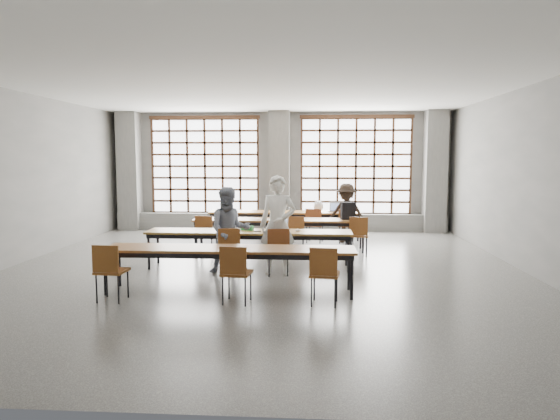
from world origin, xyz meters
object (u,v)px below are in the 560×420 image
object	(u,v)px
laptop_front	(278,227)
chair_back_left	(229,221)
chair_near_mid	(235,268)
mouse	(298,230)
chair_front_left	(229,246)
student_back	(346,213)
laptop_back	(336,209)
green_box	(247,228)
desk_row_c	(249,234)
chair_near_left	(109,267)
student_female	(230,230)
desk_row_d	(229,252)
plastic_bag	(319,206)
chair_near_right	(324,270)
chair_back_mid	(314,222)
red_pouch	(112,268)
backpack	(348,211)
student_male	(278,225)
chair_mid_left	(205,230)
desk_row_b	(279,222)
desk_row_a	(285,214)
chair_mid_centre	(295,231)
chair_front_right	(278,247)
phone	(258,231)

from	to	relation	value
laptop_front	chair_back_left	bearing A→B (deg)	117.29
chair_near_mid	mouse	xyz separation A→B (m)	(0.84, 2.45, 0.21)
chair_front_left	chair_near_mid	distance (m)	1.89
student_back	laptop_back	distance (m)	0.65
student_back	green_box	size ratio (longest dim) A/B	6.02
desk_row_c	chair_near_left	xyz separation A→B (m)	(-1.79, -2.47, -0.13)
chair_near_left	student_female	distance (m)	2.49
desk_row_d	plastic_bag	bearing A→B (deg)	74.82
chair_near_right	green_box	bearing A→B (deg)	119.72
chair_near_left	green_box	xyz separation A→B (m)	(1.74, 2.55, 0.24)
chair_back_mid	student_female	world-z (taller)	student_female
chair_near_left	red_pouch	world-z (taller)	chair_near_left
plastic_bag	chair_back_left	bearing A→B (deg)	-163.55
laptop_back	backpack	size ratio (longest dim) A/B	1.04
chair_near_right	student_male	xyz separation A→B (m)	(-0.81, 1.97, 0.38)
chair_back_left	red_pouch	xyz separation A→B (m)	(-0.88, -5.34, -0.04)
chair_back_left	chair_mid_left	world-z (taller)	same
chair_near_right	laptop_back	bearing A→B (deg)	85.76
student_male	laptop_back	bearing A→B (deg)	78.20
desk_row_b	chair_back_mid	bearing A→B (deg)	51.38
chair_near_mid	student_female	bearing A→B (deg)	101.68
chair_near_right	mouse	xyz separation A→B (m)	(-0.46, 2.45, 0.21)
chair_near_right	chair_back_left	bearing A→B (deg)	113.08
laptop_back	desk_row_a	bearing A→B (deg)	-175.44
red_pouch	student_back	bearing A→B (deg)	54.61
chair_near_mid	laptop_front	bearing A→B (deg)	80.02
student_female	laptop_back	world-z (taller)	student_female
student_male	laptop_back	size ratio (longest dim) A/B	4.42
chair_mid_centre	backpack	size ratio (longest dim) A/B	2.20
chair_front_left	mouse	bearing A→B (deg)	26.17
desk_row_c	chair_front_right	xyz separation A→B (m)	(0.61, -0.63, -0.13)
student_back	laptop_front	bearing A→B (deg)	-96.39
chair_front_left	green_box	xyz separation A→B (m)	(0.24, 0.71, 0.24)
desk_row_b	chair_near_mid	distance (m)	4.41
chair_front_right	student_male	distance (m)	0.40
chair_near_mid	chair_near_right	xyz separation A→B (m)	(1.30, 0.00, 0.00)
desk_row_d	desk_row_b	bearing A→B (deg)	81.71
chair_mid_centre	chair_near_mid	xyz separation A→B (m)	(-0.76, -3.76, 0.00)
chair_front_right	laptop_back	world-z (taller)	laptop_back
chair_back_mid	laptop_front	size ratio (longest dim) A/B	2.12
chair_near_mid	red_pouch	distance (m)	1.89
student_back	student_female	bearing A→B (deg)	-102.86
desk_row_a	chair_front_left	world-z (taller)	chair_front_left
desk_row_b	chair_back_left	bearing A→B (deg)	143.09
desk_row_d	plastic_bag	size ratio (longest dim) A/B	13.99
chair_mid_left	chair_front_left	world-z (taller)	same
student_female	chair_near_mid	bearing A→B (deg)	-92.26
chair_mid_left	phone	world-z (taller)	chair_mid_left
desk_row_b	chair_near_right	bearing A→B (deg)	-77.89
chair_mid_left	laptop_back	size ratio (longest dim) A/B	2.12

